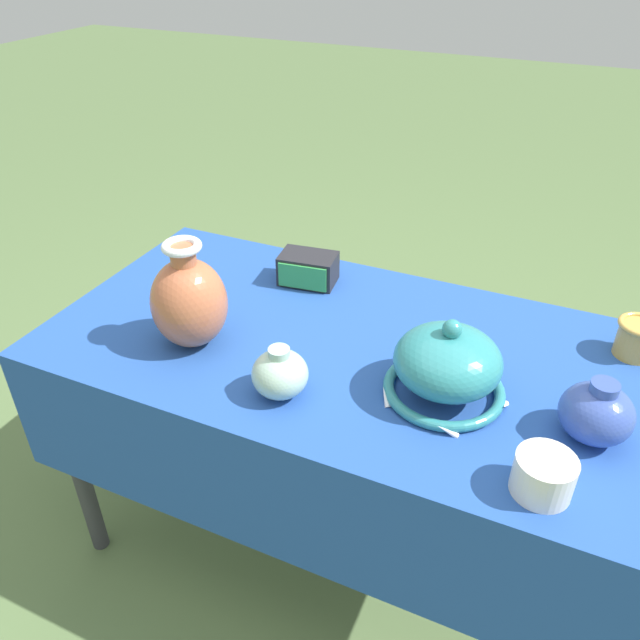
# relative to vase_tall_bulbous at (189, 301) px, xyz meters

# --- Properties ---
(ground_plane) EXTENTS (14.00, 14.00, 0.00)m
(ground_plane) POSITION_rel_vase_tall_bulbous_xyz_m (0.31, 0.14, -0.80)
(ground_plane) COLOR #567042
(display_table) EXTENTS (1.35, 0.70, 0.69)m
(display_table) POSITION_rel_vase_tall_bulbous_xyz_m (0.31, 0.12, -0.18)
(display_table) COLOR #38383D
(display_table) RESTS_ON ground_plane
(vase_tall_bulbous) EXTENTS (0.16, 0.16, 0.24)m
(vase_tall_bulbous) POSITION_rel_vase_tall_bulbous_xyz_m (0.00, 0.00, 0.00)
(vase_tall_bulbous) COLOR #BC6642
(vase_tall_bulbous) RESTS_ON display_table
(vase_dome_bell) EXTENTS (0.25, 0.25, 0.18)m
(vase_dome_bell) POSITION_rel_vase_tall_bulbous_xyz_m (0.55, 0.05, -0.04)
(vase_dome_bell) COLOR teal
(vase_dome_bell) RESTS_ON display_table
(mosaic_tile_box) EXTENTS (0.15, 0.11, 0.08)m
(mosaic_tile_box) POSITION_rel_vase_tall_bulbous_xyz_m (0.12, 0.34, -0.07)
(mosaic_tile_box) COLOR #232328
(mosaic_tile_box) RESTS_ON display_table
(jar_round_celadon) EXTENTS (0.11, 0.11, 0.11)m
(jar_round_celadon) POSITION_rel_vase_tall_bulbous_xyz_m (0.26, -0.08, -0.06)
(jar_round_celadon) COLOR #A8CCB7
(jar_round_celadon) RESTS_ON display_table
(jar_round_cobalt) EXTENTS (0.13, 0.13, 0.12)m
(jar_round_cobalt) POSITION_rel_vase_tall_bulbous_xyz_m (0.82, 0.05, -0.05)
(jar_round_cobalt) COLOR #3851A8
(jar_round_cobalt) RESTS_ON display_table
(pot_squat_ivory) EXTENTS (0.10, 0.10, 0.07)m
(pot_squat_ivory) POSITION_rel_vase_tall_bulbous_xyz_m (0.76, -0.12, -0.07)
(pot_squat_ivory) COLOR white
(pot_squat_ivory) RESTS_ON display_table
(cup_wide_ochre) EXTENTS (0.09, 0.09, 0.08)m
(cup_wide_ochre) POSITION_rel_vase_tall_bulbous_xyz_m (0.89, 0.35, -0.06)
(cup_wide_ochre) COLOR gold
(cup_wide_ochre) RESTS_ON display_table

